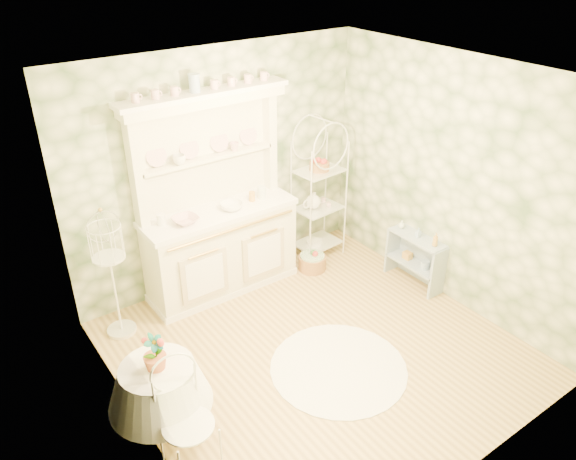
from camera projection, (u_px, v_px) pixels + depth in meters
floor at (317, 349)px, 5.64m from camera, size 3.60×3.60×0.00m
ceiling at (326, 80)px, 4.34m from camera, size 3.60×3.60×0.00m
wall_left at (127, 303)px, 4.07m from camera, size 3.60×3.60×0.00m
wall_right at (454, 184)px, 5.91m from camera, size 3.60×3.60×0.00m
wall_back at (220, 169)px, 6.27m from camera, size 3.60×3.60×0.00m
wall_front at (491, 339)px, 3.71m from camera, size 3.60×3.60×0.00m
kitchen_dresser at (218, 199)px, 6.07m from camera, size 1.87×0.61×2.29m
bakers_rack at (319, 195)px, 6.89m from camera, size 0.55×0.42×1.66m
side_shelf at (415, 259)px, 6.55m from camera, size 0.36×0.77×0.64m
round_table at (161, 397)px, 4.54m from camera, size 0.96×0.96×0.80m
cafe_chair at (188, 425)px, 4.21m from camera, size 0.48×0.48×0.92m
birdcage_stand at (112, 274)px, 5.54m from camera, size 0.35×0.35×1.44m
floor_basket at (312, 260)px, 6.89m from camera, size 0.38×0.38×0.24m
lace_rug at (338, 368)px, 5.40m from camera, size 1.58×1.58×0.01m
bowl_floral at (186, 222)px, 5.86m from camera, size 0.29×0.29×0.07m
bowl_white at (232, 209)px, 6.14m from camera, size 0.29×0.29×0.08m
cup_left at (180, 162)px, 5.76m from camera, size 0.15×0.15×0.11m
cup_right at (234, 148)px, 6.11m from camera, size 0.10×0.10×0.10m
potted_geranium at (156, 355)px, 4.31m from camera, size 0.20×0.17×0.33m
bottle_amber at (435, 240)px, 6.20m from camera, size 0.08×0.08×0.16m
bottle_blue at (418, 234)px, 6.39m from camera, size 0.05×0.05×0.12m
bottle_glass at (402, 226)px, 6.58m from camera, size 0.08×0.08×0.10m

